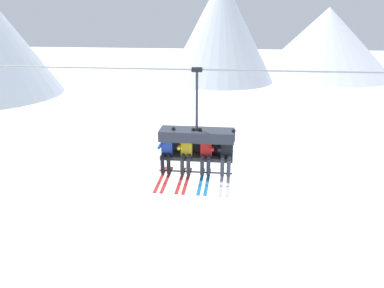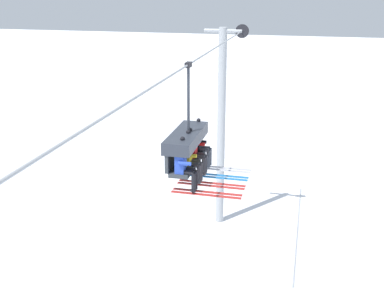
{
  "view_description": "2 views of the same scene",
  "coord_description": "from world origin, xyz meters",
  "px_view_note": "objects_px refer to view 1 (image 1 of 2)",
  "views": [
    {
      "loc": [
        2.61,
        -10.73,
        10.28
      ],
      "look_at": [
        1.47,
        -0.99,
        6.79
      ],
      "focal_mm": 35.0,
      "sensor_mm": 36.0,
      "label": 1
    },
    {
      "loc": [
        -9.58,
        -3.64,
        10.64
      ],
      "look_at": [
        1.36,
        -0.95,
        6.9
      ],
      "focal_mm": 45.0,
      "sensor_mm": 36.0,
      "label": 2
    }
  ],
  "objects_px": {
    "chairlift_chair": "(197,139)",
    "skier_blue": "(167,150)",
    "skier_yellow": "(186,151)",
    "skier_black": "(226,152)",
    "skier_red": "(206,151)"
  },
  "relations": [
    {
      "from": "chairlift_chair",
      "to": "skier_blue",
      "type": "distance_m",
      "value": 0.91
    },
    {
      "from": "chairlift_chair",
      "to": "skier_yellow",
      "type": "xyz_separation_m",
      "value": [
        -0.28,
        -0.21,
        -0.28
      ]
    },
    {
      "from": "chairlift_chair",
      "to": "skier_blue",
      "type": "bearing_deg",
      "value": -165.7
    },
    {
      "from": "skier_blue",
      "to": "skier_yellow",
      "type": "distance_m",
      "value": 0.56
    },
    {
      "from": "skier_yellow",
      "to": "skier_black",
      "type": "relative_size",
      "value": 1.0
    },
    {
      "from": "skier_red",
      "to": "skier_black",
      "type": "xyz_separation_m",
      "value": [
        0.57,
        0.0,
        -0.0
      ]
    },
    {
      "from": "skier_yellow",
      "to": "skier_red",
      "type": "xyz_separation_m",
      "value": [
        0.56,
        0.0,
        0.0
      ]
    },
    {
      "from": "skier_red",
      "to": "chairlift_chair",
      "type": "bearing_deg",
      "value": 142.37
    },
    {
      "from": "chairlift_chair",
      "to": "skier_yellow",
      "type": "distance_m",
      "value": 0.45
    },
    {
      "from": "skier_blue",
      "to": "skier_yellow",
      "type": "height_order",
      "value": "same"
    },
    {
      "from": "chairlift_chair",
      "to": "skier_red",
      "type": "xyz_separation_m",
      "value": [
        0.28,
        -0.21,
        -0.28
      ]
    },
    {
      "from": "skier_blue",
      "to": "skier_red",
      "type": "xyz_separation_m",
      "value": [
        1.12,
        0.0,
        0.0
      ]
    },
    {
      "from": "skier_yellow",
      "to": "skier_red",
      "type": "relative_size",
      "value": 1.0
    },
    {
      "from": "chairlift_chair",
      "to": "skier_black",
      "type": "relative_size",
      "value": 1.71
    },
    {
      "from": "skier_blue",
      "to": "skier_yellow",
      "type": "xyz_separation_m",
      "value": [
        0.56,
        0.0,
        0.0
      ]
    }
  ]
}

